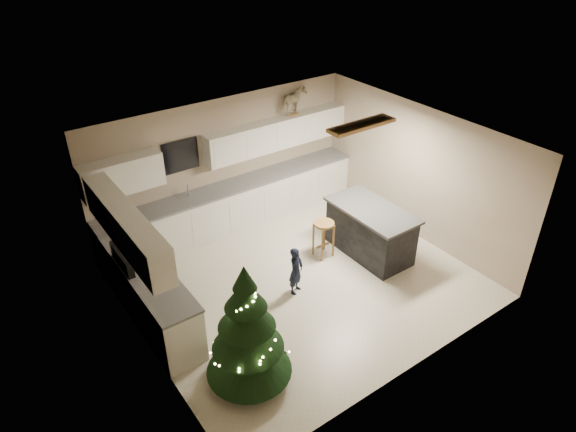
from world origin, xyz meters
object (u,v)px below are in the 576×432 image
object	(u,v)px
island	(370,231)
toddler	(296,271)
rocking_horse	(294,101)
christmas_tree	(248,336)
bar_stool	(324,231)

from	to	relation	value
island	toddler	distance (m)	1.79
island	rocking_horse	bearing A→B (deg)	90.31
toddler	rocking_horse	distance (m)	3.59
island	toddler	xyz separation A→B (m)	(-1.79, -0.12, -0.05)
christmas_tree	rocking_horse	xyz separation A→B (m)	(3.40, 3.65, 1.48)
bar_stool	rocking_horse	distance (m)	2.73
bar_stool	christmas_tree	bearing A→B (deg)	-147.60
island	rocking_horse	world-z (taller)	rocking_horse
rocking_horse	toddler	bearing A→B (deg)	124.90
toddler	island	bearing A→B (deg)	-22.81
christmas_tree	bar_stool	bearing A→B (deg)	32.40
christmas_tree	toddler	xyz separation A→B (m)	(1.63, 1.14, -0.37)
island	rocking_horse	size ratio (longest dim) A/B	2.55
rocking_horse	christmas_tree	bearing A→B (deg)	117.15
island	christmas_tree	xyz separation A→B (m)	(-3.42, -1.26, 0.32)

